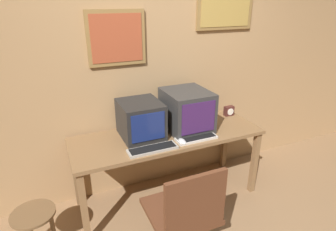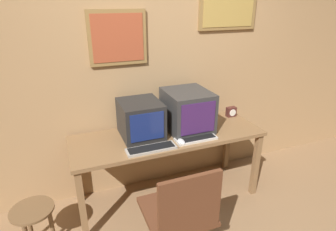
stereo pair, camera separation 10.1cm
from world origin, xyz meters
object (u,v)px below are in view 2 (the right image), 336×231
Objects in this scene: monitor_left at (141,119)px; keyboard_side at (196,138)px; monitor_right at (187,110)px; desk_clock at (231,112)px; side_stool at (34,218)px; keyboard_main at (151,149)px; office_chair at (179,223)px; mouse_near_keyboard at (181,142)px.

monitor_left reaches higher than keyboard_side.
monitor_right is 4.51× the size of desk_clock.
side_stool is at bearing -179.20° from keyboard_side.
office_chair is (0.04, -0.53, -0.37)m from keyboard_main.
keyboard_side is at bearing 54.06° from office_chair.
keyboard_main is 3.96× the size of mouse_near_keyboard.
monitor_left is 0.98× the size of keyboard_main.
office_chair reaches higher than desk_clock.
mouse_near_keyboard is (-0.16, -0.02, 0.01)m from keyboard_side.
desk_clock is (1.07, 0.40, 0.04)m from keyboard_main.
keyboard_main is at bearing -176.20° from keyboard_side.
monitor_right reaches higher than office_chair.
monitor_left is 4.02× the size of desk_clock.
monitor_left is 3.86× the size of mouse_near_keyboard.
office_chair is 2.21× the size of side_stool.
monitor_left is 0.55m from keyboard_side.
office_chair is at bearing -137.96° from desk_clock.
monitor_left is at bearing 92.62° from office_chair.
mouse_near_keyboard is at bearing 65.21° from office_chair.
monitor_left is 1.00m from office_chair.
office_chair is at bearing -27.33° from side_stool.
desk_clock is at bearing 10.56° from monitor_right.
keyboard_main is 1.10m from side_stool.
monitor_right is 0.58m from keyboard_main.
mouse_near_keyboard is 0.12× the size of office_chair.
side_stool is (-2.08, -0.39, -0.48)m from desk_clock.
keyboard_side is 1.52m from side_stool.
mouse_near_keyboard is 0.27× the size of side_stool.
side_stool is (-1.01, 0.01, -0.44)m from keyboard_main.
keyboard_side is at bearing 0.80° from side_stool.
monitor_right is 0.62m from desk_clock.
side_stool is at bearing -169.49° from monitor_right.
office_chair reaches higher than mouse_near_keyboard.
desk_clock is 2.17m from side_stool.
monitor_left is 1.21m from side_stool.
monitor_right reaches higher than mouse_near_keyboard.
desk_clock is (0.78, 0.39, 0.03)m from mouse_near_keyboard.
monitor_left is 1.09× the size of keyboard_side.
side_stool is (-1.05, 0.54, -0.06)m from office_chair.
monitor_right reaches higher than desk_clock.
keyboard_main is 0.65m from office_chair.
side_stool is (-1.30, 0.00, -0.44)m from mouse_near_keyboard.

